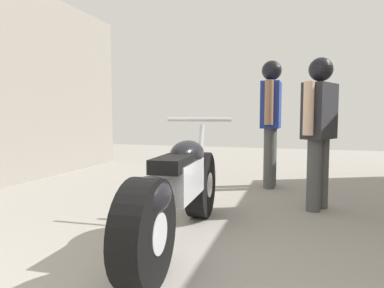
% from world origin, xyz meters
% --- Properties ---
extents(ground_plane, '(15.32, 15.32, 0.00)m').
position_xyz_m(ground_plane, '(0.00, 3.16, 0.00)').
color(ground_plane, gray).
extents(motorcycle_maroon_cruiser, '(0.63, 2.13, 0.99)m').
position_xyz_m(motorcycle_maroon_cruiser, '(-0.11, 2.33, 0.42)').
color(motorcycle_maroon_cruiser, black).
rests_on(motorcycle_maroon_cruiser, ground_plane).
extents(mechanic_in_blue, '(0.40, 0.61, 1.62)m').
position_xyz_m(mechanic_in_blue, '(0.99, 3.72, 0.97)').
color(mechanic_in_blue, '#4C4C4C').
rests_on(mechanic_in_blue, ground_plane).
extents(mechanic_with_helmet, '(0.27, 0.70, 1.77)m').
position_xyz_m(mechanic_with_helmet, '(0.42, 4.78, 1.06)').
color(mechanic_with_helmet, '#4C4C4C').
rests_on(mechanic_with_helmet, ground_plane).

